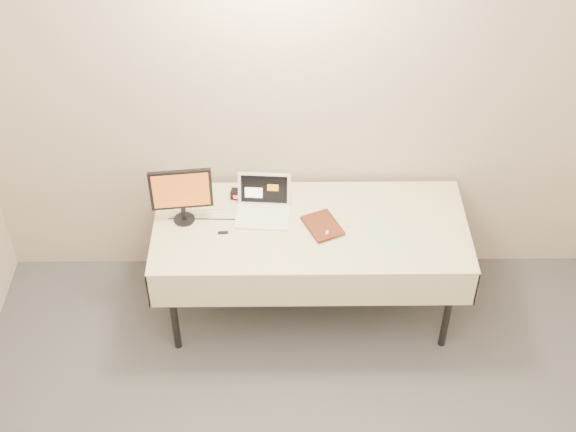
{
  "coord_description": "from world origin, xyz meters",
  "views": [
    {
      "loc": [
        -0.17,
        -1.45,
        3.91
      ],
      "look_at": [
        -0.13,
        1.99,
        0.86
      ],
      "focal_mm": 50.0,
      "sensor_mm": 36.0,
      "label": 1
    }
  ],
  "objects_px": {
    "table": "(311,233)",
    "monitor": "(181,192)",
    "book": "(309,216)",
    "laptop": "(263,205)"
  },
  "relations": [
    {
      "from": "table",
      "to": "monitor",
      "type": "distance_m",
      "value": 0.8
    },
    {
      "from": "table",
      "to": "laptop",
      "type": "xyz_separation_m",
      "value": [
        -0.28,
        0.12,
        0.12
      ]
    },
    {
      "from": "laptop",
      "to": "monitor",
      "type": "relative_size",
      "value": 0.9
    },
    {
      "from": "table",
      "to": "monitor",
      "type": "bearing_deg",
      "value": 175.74
    },
    {
      "from": "laptop",
      "to": "book",
      "type": "distance_m",
      "value": 0.33
    },
    {
      "from": "laptop",
      "to": "monitor",
      "type": "height_order",
      "value": "monitor"
    },
    {
      "from": "table",
      "to": "book",
      "type": "bearing_deg",
      "value": -103.94
    },
    {
      "from": "table",
      "to": "monitor",
      "type": "height_order",
      "value": "monitor"
    },
    {
      "from": "monitor",
      "to": "book",
      "type": "height_order",
      "value": "monitor"
    },
    {
      "from": "table",
      "to": "monitor",
      "type": "relative_size",
      "value": 5.01
    }
  ]
}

